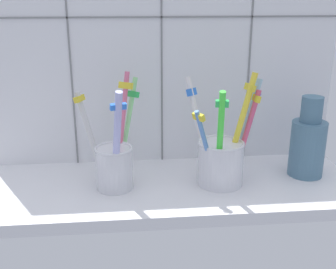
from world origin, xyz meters
TOP-DOWN VIEW (x-y plane):
  - counter_slab at (0.00, 0.00)cm, footprint 64.00×22.00cm
  - tile_wall_back at (-0.00, 12.00)cm, footprint 64.00×2.20cm
  - toothbrush_cup_left at (-8.71, -0.32)cm, footprint 10.52×13.15cm
  - toothbrush_cup_right at (8.96, -0.44)cm, footprint 13.02×11.14cm
  - ceramic_vase at (24.45, 1.53)cm, footprint 5.96×5.96cm

SIDE VIEW (x-z plane):
  - counter_slab at x=0.00cm, z-range 0.00..2.00cm
  - toothbrush_cup_right at x=8.96cm, z-range -2.53..16.08cm
  - toothbrush_cup_left at x=-8.71cm, z-range -2.41..15.99cm
  - ceramic_vase at x=24.45cm, z-range 0.79..14.88cm
  - tile_wall_back at x=0.00cm, z-range 0.00..45.00cm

